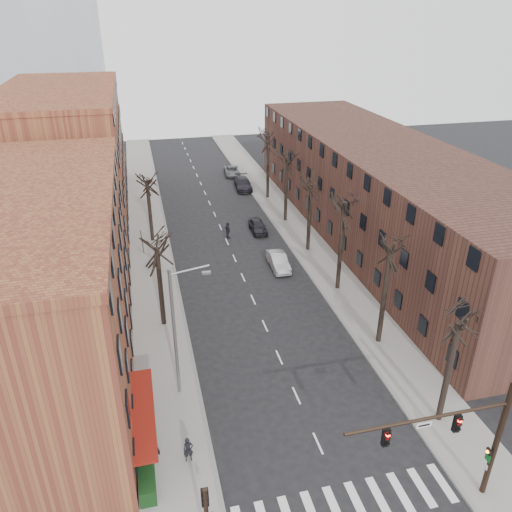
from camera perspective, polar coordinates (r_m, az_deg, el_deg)
ground at (r=28.06m, az=10.20°, el=-26.17°), size 160.00×160.00×0.00m
sidewalk_left at (r=54.78m, az=-12.18°, el=2.14°), size 4.00×90.00×0.15m
sidewalk_right at (r=57.13m, az=4.03°, el=3.74°), size 4.00×90.00×0.15m
building_left_near at (r=35.05m, az=-24.70°, el=-3.56°), size 12.00×26.00×12.00m
building_left_far at (r=61.53m, az=-20.76°, el=10.59°), size 12.00×28.00×14.00m
building_right at (r=54.03m, az=13.99°, el=7.23°), size 12.00×50.00×10.00m
awning_left at (r=30.63m, az=-12.26°, el=-20.56°), size 1.20×7.00×0.15m
hedge at (r=29.47m, az=-12.50°, el=-21.12°), size 0.80×6.00×1.00m
tree_right_a at (r=33.28m, az=20.06°, el=-17.20°), size 5.20×5.20×10.00m
tree_right_b at (r=38.44m, az=13.77°, el=-9.54°), size 5.20×5.20×10.80m
tree_right_c at (r=44.45m, az=9.27°, el=-3.74°), size 5.20×5.20×11.60m
tree_right_d at (r=51.01m, az=5.92°, el=0.65°), size 5.20×5.20×10.00m
tree_right_e at (r=57.93m, az=3.35°, el=4.01°), size 5.20×5.20×10.80m
tree_right_f at (r=65.10m, az=1.33°, el=6.63°), size 5.20×5.20×11.60m
tree_left_a at (r=39.86m, az=-10.45°, el=-7.73°), size 5.20×5.20×9.50m
tree_left_b at (r=53.90m, az=-11.70°, el=1.68°), size 5.20×5.20×9.50m
signal_mast_arm at (r=26.50m, az=23.40°, el=-18.25°), size 8.14×0.30×7.20m
streetlight at (r=30.44m, az=-9.02°, el=-8.10°), size 2.45×0.22×9.03m
silver_sedan at (r=47.06m, az=2.58°, el=-0.61°), size 1.56×4.26×1.39m
parked_car_near at (r=54.73m, az=0.23°, el=3.42°), size 1.61×3.91×1.33m
parked_car_mid at (r=68.29m, az=-1.48°, el=8.26°), size 2.49×5.28×1.49m
parked_car_far at (r=74.37m, az=-2.76°, el=9.68°), size 2.46×4.67×1.25m
pedestrian_a at (r=28.89m, az=-7.74°, el=-21.08°), size 0.58×0.40×1.52m
pedestrian_b at (r=29.36m, az=-11.87°, el=-20.19°), size 1.06×0.98×1.76m
pedestrian_crossing at (r=53.20m, az=-3.24°, el=2.95°), size 0.68×1.13×1.80m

